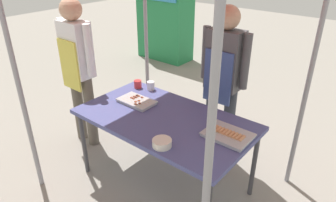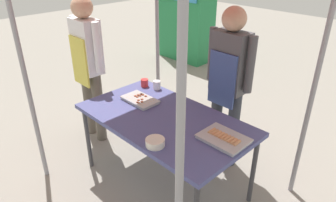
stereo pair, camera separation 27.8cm
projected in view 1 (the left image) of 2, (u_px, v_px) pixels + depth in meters
The scene contains 10 objects.
ground_plane at pixel (165, 182), 3.16m from camera, with size 18.00×18.00×0.00m, color gray.
stall_table at pixel (165, 123), 2.85m from camera, with size 1.60×0.90×0.75m.
tray_grilled_sausages at pixel (228, 135), 2.54m from camera, with size 0.38×0.28×0.05m.
tray_meat_skewers at pixel (137, 101), 3.07m from camera, with size 0.37×0.22×0.04m.
condiment_bowl at pixel (162, 143), 2.42m from camera, with size 0.15×0.15×0.06m, color silver.
drink_cup_near_edge at pixel (151, 86), 3.34m from camera, with size 0.08×0.08×0.09m, color white.
drink_cup_by_wok at pixel (138, 84), 3.39m from camera, with size 0.08×0.08×0.08m, color red.
vendor_woman at pixel (223, 74), 3.10m from camera, with size 0.52×0.23×1.67m.
customer_nearby at pixel (78, 62), 3.38m from camera, with size 0.52×0.24×1.68m.
neighbor_stall_left at pixel (165, 16), 6.17m from camera, with size 1.07×0.54×1.72m.
Camera 1 is at (1.57, -1.87, 2.17)m, focal length 33.35 mm.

